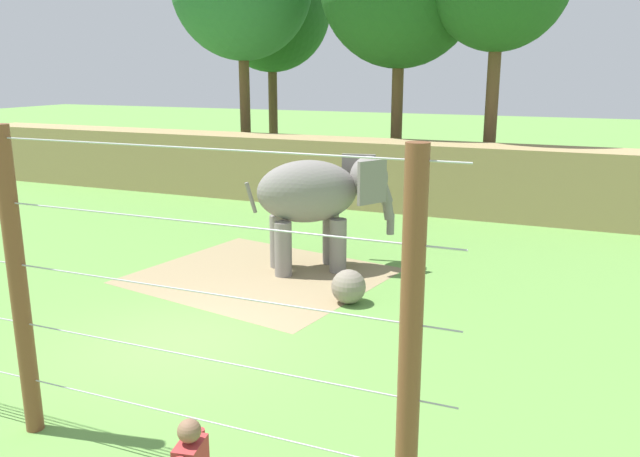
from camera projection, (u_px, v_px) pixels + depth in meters
name	position (u px, v px, depth m)	size (l,w,h in m)	color
ground_plane	(182.00, 341.00, 11.44)	(120.00, 120.00, 0.00)	#609342
dirt_patch	(260.00, 276.00, 15.06)	(5.31, 4.74, 0.01)	#937F5B
embankment_wall	(384.00, 174.00, 22.23)	(36.00, 1.80, 2.33)	tan
elephant	(319.00, 196.00, 15.19)	(3.25, 2.79, 2.72)	gray
enrichment_ball	(349.00, 287.00, 13.22)	(0.72, 0.72, 0.72)	gray
cable_fence	(25.00, 286.00, 8.12)	(10.92, 0.23, 4.10)	brown
tree_behind_wall	(271.00, 9.00, 30.62)	(5.70, 5.70, 10.55)	brown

